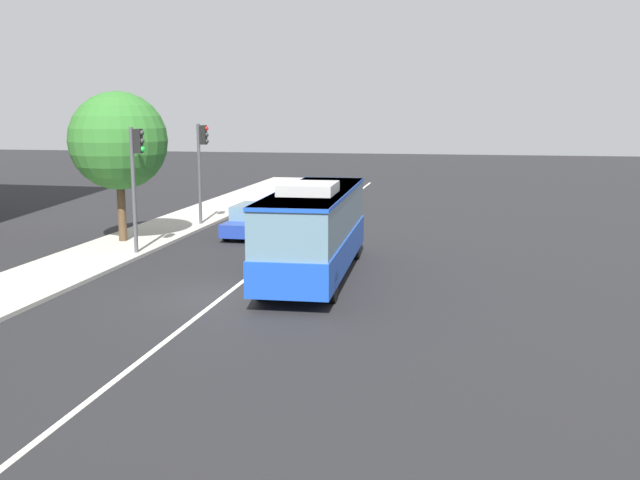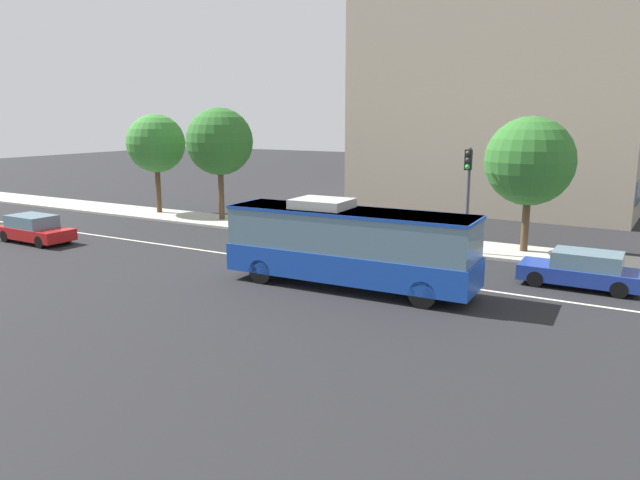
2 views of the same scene
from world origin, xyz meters
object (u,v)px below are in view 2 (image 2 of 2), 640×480
sedan_blue (582,270)px  traffic_light_mid_block (468,183)px  street_tree_kerbside_centre (220,142)px  street_tree_kerbside_left (156,144)px  street_tree_kerbside_right (530,161)px  transit_bus (349,243)px  sedan_red (34,229)px

sedan_blue → traffic_light_mid_block: (-5.61, 3.16, 2.84)m
street_tree_kerbside_centre → street_tree_kerbside_left: bearing=178.8°
street_tree_kerbside_left → street_tree_kerbside_right: bearing=-0.1°
transit_bus → sedan_red: 18.67m
sedan_red → street_tree_kerbside_right: bearing=24.7°
street_tree_kerbside_left → street_tree_kerbside_centre: (5.62, -0.12, 0.25)m
traffic_light_mid_block → street_tree_kerbside_centre: 16.63m
traffic_light_mid_block → street_tree_kerbside_right: 3.22m
sedan_red → street_tree_kerbside_right: size_ratio=0.68×
street_tree_kerbside_left → street_tree_kerbside_centre: size_ratio=0.95×
sedan_red → traffic_light_mid_block: (20.99, 8.38, 2.84)m
sedan_red → street_tree_kerbside_left: bearing=96.9°
street_tree_kerbside_right → sedan_blue: bearing=-57.6°
street_tree_kerbside_left → street_tree_kerbside_right: (24.48, -0.02, -0.30)m
transit_bus → street_tree_kerbside_centre: street_tree_kerbside_centre is taller
transit_bus → street_tree_kerbside_centre: (-14.09, 9.57, 3.28)m
sedan_blue → street_tree_kerbside_right: 7.11m
sedan_red → transit_bus: bearing=2.9°
sedan_blue → sedan_red: same height
traffic_light_mid_block → sedan_red: bearing=-72.3°
sedan_blue → street_tree_kerbside_centre: street_tree_kerbside_centre is taller
sedan_blue → street_tree_kerbside_left: street_tree_kerbside_left is taller
sedan_blue → traffic_light_mid_block: 7.04m
traffic_light_mid_block → street_tree_kerbside_centre: street_tree_kerbside_centre is taller
street_tree_kerbside_left → sedan_blue: bearing=-10.4°
sedan_blue → street_tree_kerbside_left: 28.45m
transit_bus → sedan_red: bearing=-179.9°
street_tree_kerbside_right → transit_bus: bearing=-116.3°
street_tree_kerbside_left → street_tree_kerbside_centre: 5.62m
sedan_blue → street_tree_kerbside_left: bearing=-10.0°
transit_bus → sedan_blue: bearing=28.1°
sedan_blue → sedan_red: size_ratio=1.00×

